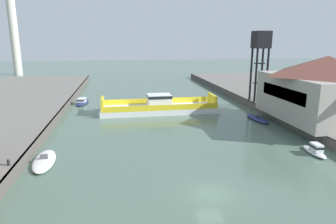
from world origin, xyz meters
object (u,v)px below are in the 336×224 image
at_px(moored_boat_mid_left, 315,150).
at_px(warehouse_shed, 325,87).
at_px(moored_boat_mid_right, 82,102).
at_px(crane_tower, 261,47).
at_px(smokestack_distant_b, 13,28).
at_px(moored_boat_near_right, 44,161).
at_px(chain_ferry, 159,107).
at_px(moored_boat_near_left, 257,118).

distance_m(moored_boat_mid_left, warehouse_shed, 15.96).
relative_size(moored_boat_mid_left, moored_boat_mid_right, 0.66).
xyz_separation_m(warehouse_shed, crane_tower, (-4.25, 15.62, 6.29)).
bearing_deg(crane_tower, smokestack_distant_b, 133.22).
relative_size(moored_boat_near_right, crane_tower, 0.52).
distance_m(chain_ferry, warehouse_shed, 30.36).
relative_size(chain_ferry, smokestack_distant_b, 0.66).
xyz_separation_m(moored_boat_mid_right, smokestack_distant_b, (-33.90, 66.73, 18.57)).
relative_size(moored_boat_mid_left, smokestack_distant_b, 0.14).
bearing_deg(moored_boat_near_left, smokestack_distant_b, 127.97).
distance_m(moored_boat_mid_right, warehouse_shed, 49.93).
bearing_deg(smokestack_distant_b, moored_boat_mid_right, -63.07).
bearing_deg(smokestack_distant_b, chain_ferry, -56.96).
height_order(moored_boat_near_left, crane_tower, crane_tower).
height_order(chain_ferry, moored_boat_mid_right, chain_ferry).
xyz_separation_m(moored_boat_near_left, moored_boat_near_right, (-34.19, -14.91, 0.01)).
bearing_deg(moored_boat_near_right, crane_tower, 32.58).
relative_size(warehouse_shed, smokestack_distant_b, 0.52).
bearing_deg(smokestack_distant_b, moored_boat_mid_left, -57.08).
xyz_separation_m(moored_boat_near_left, moored_boat_mid_left, (-0.26, -17.40, 0.27)).
bearing_deg(moored_boat_mid_left, moored_boat_mid_right, 131.90).
xyz_separation_m(moored_boat_near_right, moored_boat_mid_right, (0.55, 34.71, 0.23)).
bearing_deg(warehouse_shed, moored_boat_mid_right, 148.92).
xyz_separation_m(chain_ferry, crane_tower, (21.66, 0.82, 11.90)).
height_order(moored_boat_near_right, moored_boat_mid_right, moored_boat_mid_right).
bearing_deg(smokestack_distant_b, moored_boat_near_left, -52.03).
height_order(moored_boat_near_left, moored_boat_mid_right, moored_boat_mid_right).
bearing_deg(moored_boat_near_right, chain_ferry, 54.50).
bearing_deg(warehouse_shed, moored_boat_near_left, 146.67).
bearing_deg(moored_boat_near_left, moored_boat_mid_left, -90.87).
bearing_deg(moored_boat_near_right, moored_boat_mid_left, -4.20).
height_order(moored_boat_near_right, warehouse_shed, warehouse_shed).
relative_size(moored_boat_near_left, moored_boat_mid_right, 1.00).
height_order(moored_boat_near_left, moored_boat_near_right, moored_boat_near_right).
height_order(chain_ferry, smokestack_distant_b, smokestack_distant_b).
bearing_deg(moored_boat_near_right, warehouse_shed, 12.00).
height_order(moored_boat_mid_left, moored_boat_mid_right, moored_boat_mid_left).
xyz_separation_m(moored_boat_mid_right, warehouse_shed, (42.43, -25.58, 6.18)).
xyz_separation_m(warehouse_shed, smokestack_distant_b, (-76.33, 92.31, 12.39)).
bearing_deg(moored_boat_near_right, smokestack_distant_b, 108.20).
height_order(moored_boat_mid_right, warehouse_shed, warehouse_shed).
xyz_separation_m(chain_ferry, moored_boat_near_left, (17.12, -9.02, -0.81)).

